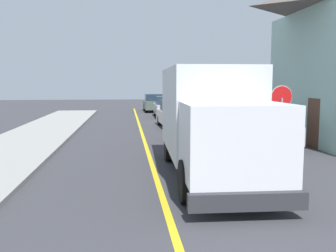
{
  "coord_description": "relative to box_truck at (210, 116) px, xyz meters",
  "views": [
    {
      "loc": [
        -0.84,
        -1.21,
        2.74
      ],
      "look_at": [
        0.46,
        10.06,
        1.4
      ],
      "focal_mm": 39.0,
      "sensor_mm": 36.0,
      "label": 1
    }
  ],
  "objects": [
    {
      "name": "parked_van_across",
      "position": [
        3.56,
        4.85,
        -0.97
      ],
      "size": [
        1.94,
        4.45,
        1.67
      ],
      "color": "#B7B7BC",
      "rests_on": "ground"
    },
    {
      "name": "parked_car_furthest",
      "position": [
        0.16,
        24.62,
        -0.97
      ],
      "size": [
        1.84,
        4.42,
        1.67
      ],
      "color": "#4C564C",
      "rests_on": "ground"
    },
    {
      "name": "box_truck",
      "position": [
        0.0,
        0.0,
        0.0
      ],
      "size": [
        2.62,
        7.25,
        3.2
      ],
      "color": "silver",
      "rests_on": "ground"
    },
    {
      "name": "parked_car_mid",
      "position": [
        0.51,
        11.63,
        -0.97
      ],
      "size": [
        1.98,
        4.47,
        1.67
      ],
      "color": "silver",
      "rests_on": "ground"
    },
    {
      "name": "parked_car_far",
      "position": [
        0.73,
        18.61,
        -0.97
      ],
      "size": [
        1.84,
        4.42,
        1.67
      ],
      "color": "#B7B7BC",
      "rests_on": "ground"
    },
    {
      "name": "centre_line_yellow",
      "position": [
        -1.64,
        0.64,
        -1.76
      ],
      "size": [
        0.16,
        56.0,
        0.01
      ],
      "primitive_type": "cube",
      "color": "gold",
      "rests_on": "ground"
    },
    {
      "name": "stop_sign",
      "position": [
        3.12,
        2.06,
        0.09
      ],
      "size": [
        0.8,
        0.1,
        2.65
      ],
      "color": "gray",
      "rests_on": "ground"
    },
    {
      "name": "parked_car_near",
      "position": [
        0.71,
        6.1,
        -0.97
      ],
      "size": [
        1.89,
        4.44,
        1.67
      ],
      "color": "maroon",
      "rests_on": "ground"
    }
  ]
}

